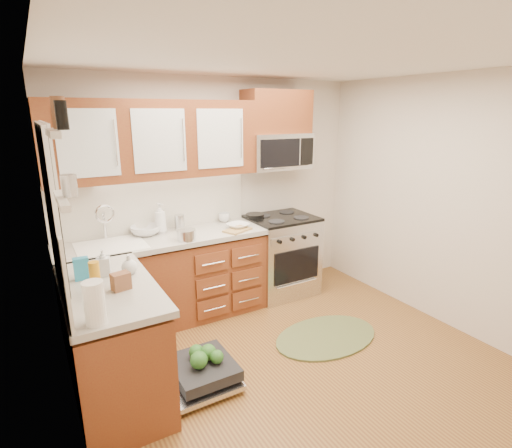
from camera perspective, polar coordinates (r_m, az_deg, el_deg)
floor at (r=3.66m, az=7.18°, el=-20.14°), size 3.50×3.50×0.00m
ceiling at (r=2.99m, az=8.94°, el=22.53°), size 3.50×3.50×0.00m
wall_back at (r=4.56m, az=-5.63°, el=4.47°), size 3.50×0.04×2.50m
wall_left at (r=2.49m, az=-26.01°, el=-6.80°), size 0.04×3.50×2.50m
wall_right at (r=4.37m, az=26.44°, el=2.38°), size 0.04×3.50×2.50m
base_cabinet_back at (r=4.30m, az=-12.54°, el=-8.13°), size 2.05×0.60×0.85m
base_cabinet_left at (r=3.35m, az=-19.75°, el=-16.01°), size 0.60×1.25×0.85m
countertop_back at (r=4.12m, az=-12.89°, el=-2.13°), size 2.07×0.64×0.05m
countertop_left at (r=3.14m, az=-20.38°, el=-8.55°), size 0.64×1.27×0.05m
backsplash_back at (r=4.32m, az=-14.33°, el=2.85°), size 2.05×0.02×0.57m
backsplash_left at (r=3.00m, az=-26.48°, el=-3.97°), size 0.02×1.25×0.57m
upper_cabinets at (r=4.07m, az=-14.33°, el=11.59°), size 2.05×0.35×0.75m
cabinet_over_mw at (r=4.65m, az=2.95°, el=15.72°), size 0.76×0.35×0.47m
range at (r=4.82m, az=3.61°, el=-4.43°), size 0.76×0.64×0.95m
microwave at (r=4.65m, az=3.05°, el=10.34°), size 0.76×0.38×0.40m
sink at (r=4.02m, az=-19.87°, el=-4.64°), size 0.62×0.50×0.26m
dishwasher at (r=3.47m, az=-8.23°, el=-20.42°), size 0.70×0.60×0.20m
window at (r=2.89m, az=-27.26°, el=2.24°), size 0.03×1.05×1.05m
window_blind at (r=2.84m, az=-27.60°, el=8.78°), size 0.02×0.96×0.40m
shelf_upper at (r=1.98m, az=-27.09°, el=11.51°), size 0.04×0.40×0.03m
shelf_lower at (r=2.02m, az=-26.03°, el=3.04°), size 0.04×0.40×0.03m
rug at (r=4.12m, az=10.00°, el=-15.56°), size 1.28×1.08×0.02m
skillet at (r=4.65m, az=-0.14°, el=1.22°), size 0.22×0.22×0.04m
stock_pot at (r=3.94m, az=-9.90°, el=-1.56°), size 0.22×0.22×0.11m
cutting_board at (r=4.21m, az=-2.67°, el=-0.86°), size 0.33×0.28×0.02m
canister at (r=4.29m, az=-10.87°, el=0.22°), size 0.13×0.13×0.17m
paper_towel_roll at (r=2.56m, az=-22.07°, el=-10.43°), size 0.14×0.14×0.27m
mustard_bottle at (r=2.99m, az=-22.00°, el=-7.06°), size 0.09×0.09×0.22m
red_bottle at (r=2.59m, az=-22.53°, el=-10.85°), size 0.07×0.07×0.21m
wooden_box at (r=3.00m, az=-18.74°, el=-7.75°), size 0.14×0.11×0.12m
blue_carton at (r=3.26m, az=-23.67°, el=-5.86°), size 0.11×0.07×0.17m
bowl_a at (r=4.29m, az=-2.58°, el=-0.28°), size 0.27×0.27×0.06m
bowl_b at (r=4.21m, az=-15.49°, el=-0.90°), size 0.37×0.37×0.09m
cup at (r=4.55m, az=-4.54°, el=0.95°), size 0.17×0.17×0.10m
soap_bottle_a at (r=4.21m, az=-13.54°, el=0.80°), size 0.16×0.16×0.31m
soap_bottle_b at (r=3.27m, az=-21.01°, el=-5.08°), size 0.12×0.12×0.21m
soap_bottle_c at (r=3.25m, az=-17.67°, el=-5.48°), size 0.15×0.15×0.16m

